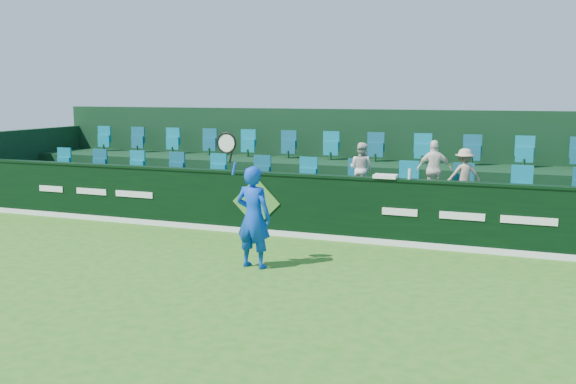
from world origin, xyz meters
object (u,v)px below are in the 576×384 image
at_px(spectator_left, 361,169).
at_px(tennis_player, 253,216).
at_px(spectator_right, 464,175).
at_px(drinks_bottle, 410,174).
at_px(spectator_middle, 434,170).
at_px(towel, 385,176).

bearing_deg(spectator_left, tennis_player, 90.91).
relative_size(spectator_right, drinks_bottle, 5.29).
bearing_deg(spectator_right, tennis_player, 26.45).
bearing_deg(spectator_right, spectator_left, -22.62).
distance_m(spectator_middle, towel, 1.37).
bearing_deg(spectator_middle, drinks_bottle, 57.70).
bearing_deg(spectator_left, towel, 140.97).
relative_size(tennis_player, spectator_right, 2.21).
relative_size(spectator_left, drinks_bottle, 5.60).
bearing_deg(tennis_player, drinks_bottle, 48.60).
relative_size(towel, drinks_bottle, 2.22).
bearing_deg(tennis_player, spectator_right, 49.07).
distance_m(spectator_left, spectator_right, 2.20).
xyz_separation_m(tennis_player, spectator_right, (3.18, 3.66, 0.43)).
relative_size(tennis_player, towel, 5.25).
relative_size(tennis_player, spectator_left, 2.08).
xyz_separation_m(spectator_right, towel, (-1.41, -1.12, 0.04)).
distance_m(spectator_middle, spectator_right, 0.62).
height_order(spectator_left, spectator_middle, spectator_middle).
distance_m(spectator_right, towel, 1.80).
height_order(tennis_player, towel, tennis_player).
bearing_deg(spectator_left, drinks_bottle, 154.35).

